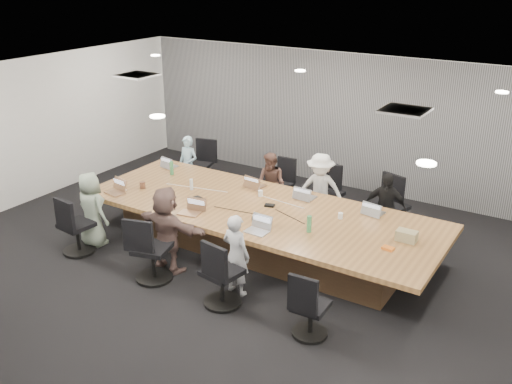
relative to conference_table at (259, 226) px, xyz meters
The scene contains 40 objects.
floor 0.64m from the conference_table, 90.00° to the right, with size 10.00×8.00×0.00m, color black.
ceiling 2.45m from the conference_table, 90.00° to the right, with size 10.00×8.00×0.00m, color white.
wall_back 3.64m from the conference_table, 90.00° to the left, with size 10.00×2.80×0.00m, color silver.
wall_front 4.61m from the conference_table, 90.00° to the right, with size 10.00×2.80×0.00m, color silver.
wall_left 5.12m from the conference_table, behind, with size 8.00×2.80×0.00m, color silver.
curtain 3.56m from the conference_table, 90.00° to the left, with size 9.80×0.04×2.80m, color slate.
conference_table is the anchor object (origin of this frame).
chair_0 3.06m from the conference_table, 146.28° to the left, with size 0.57×0.57×0.84m, color black, non-canonical shape.
chair_1 1.79m from the conference_table, 108.54° to the left, with size 0.49×0.49×0.72m, color black, non-canonical shape.
chair_2 1.76m from the conference_table, 75.52° to the left, with size 0.56×0.56×0.83m, color black, non-canonical shape.
chair_3 2.37m from the conference_table, 45.79° to the left, with size 0.58×0.58×0.85m, color black, non-canonical shape.
chair_4 2.98m from the conference_table, 145.23° to the right, with size 0.56×0.56×0.82m, color black, non-canonical shape.
chair_5 1.89m from the conference_table, 115.64° to the right, with size 0.59×0.59×0.87m, color black, non-canonical shape.
chair_6 1.76m from the conference_table, 75.22° to the right, with size 0.57×0.57×0.84m, color black, non-canonical shape.
chair_7 2.49m from the conference_table, 43.09° to the right, with size 0.49×0.49×0.72m, color black, non-canonical shape.
person_0 2.89m from the conference_table, 152.08° to the left, with size 0.44×0.29×1.21m, color #9AC3D7.
laptop_0 2.69m from the conference_table, 162.56° to the left, with size 0.29×0.20×0.02m, color #B2B2B7.
person_1 1.48m from the conference_table, 112.89° to the left, with size 0.58×0.45×1.19m, color brown.
laptop_1 1.04m from the conference_table, 125.47° to the left, with size 0.35×0.24×0.02m, color #8C6647.
person_2 1.45m from the conference_table, 71.98° to the left, with size 0.88×0.51×1.36m, color silver.
laptop_2 0.98m from the conference_table, 61.24° to the left, with size 0.34×0.23×0.02m, color #B2B2B7.
person_3 2.15m from the conference_table, 39.23° to the left, with size 0.73×0.30×1.24m, color black.
laptop_3 1.87m from the conference_table, 25.81° to the left, with size 0.33×0.23×0.02m, color #B2B2B7.
person_4 2.81m from the conference_table, 151.13° to the right, with size 0.63×0.41×1.29m, color gray.
laptop_4 2.60m from the conference_table, 161.91° to the right, with size 0.33×0.23×0.02m, color #8C6647.
person_5 1.60m from the conference_table, 121.15° to the right, with size 1.28×0.41×1.38m, color brown.
laptop_5 1.19m from the conference_table, 135.57° to the right, with size 0.34×0.23×0.02m, color #8C6647.
person_6 1.44m from the conference_table, 71.62° to the right, with size 0.45×0.29×1.23m, color #A9ABB3.
laptop_6 0.98m from the conference_table, 60.73° to the right, with size 0.34×0.23×0.02m, color #B2B2B7.
bottle_green_left 2.32m from the conference_table, 168.34° to the left, with size 0.07×0.07×0.26m, color #39844E.
bottle_green_right 1.25m from the conference_table, 18.74° to the right, with size 0.07×0.07×0.26m, color #39844E.
bottle_clear 1.49m from the conference_table, behind, with size 0.06×0.06×0.20m, color silver.
cup_white_far 0.63m from the conference_table, 119.39° to the left, with size 0.08×0.08×0.10m, color white.
cup_white_near 1.39m from the conference_table, 13.46° to the left, with size 0.08×0.08×0.10m, color white.
mug_brown 2.27m from the conference_table, behind, with size 0.10×0.10×0.12m, color brown.
mic_left 1.16m from the conference_table, 168.29° to the right, with size 0.14×0.09×0.03m, color black.
mic_right 0.40m from the conference_table, 51.06° to the left, with size 0.16×0.11×0.03m, color black.
stapler 0.62m from the conference_table, 63.54° to the right, with size 0.14×0.04×0.05m, color black.
canvas_bag 2.46m from the conference_table, ahead, with size 0.29×0.18×0.16m, color #988C61.
snack_packet 2.34m from the conference_table, ahead, with size 0.16×0.11×0.04m, color orange.
Camera 1 is at (4.48, -6.76, 4.46)m, focal length 40.00 mm.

